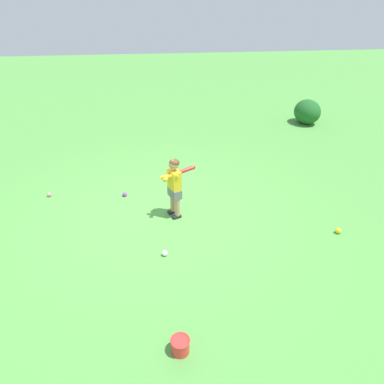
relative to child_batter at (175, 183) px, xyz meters
The scene contains 8 objects.
ground_plane 0.73m from the child_batter, 110.22° to the right, with size 40.00×40.00×0.00m, color #519942.
child_batter is the anchor object (origin of this frame).
play_ball_far_right 2.82m from the child_batter, 71.04° to the left, with size 0.10×0.10×0.10m, color yellow.
play_ball_midfield 1.26m from the child_batter, 13.70° to the right, with size 0.09×0.09×0.09m, color white.
play_ball_behind_batter 1.36m from the child_batter, 130.76° to the right, with size 0.09×0.09×0.09m, color purple.
play_ball_near_batter 2.64m from the child_batter, 112.40° to the right, with size 0.08×0.08×0.08m, color pink.
toy_bucket 2.76m from the child_batter, ahead, with size 0.22×0.22×0.19m.
shrub_left_background 6.36m from the child_batter, 135.75° to the left, with size 0.92×0.76×0.72m, color #1E5B23.
Camera 1 is at (5.20, -0.08, 3.38)m, focal length 32.02 mm.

